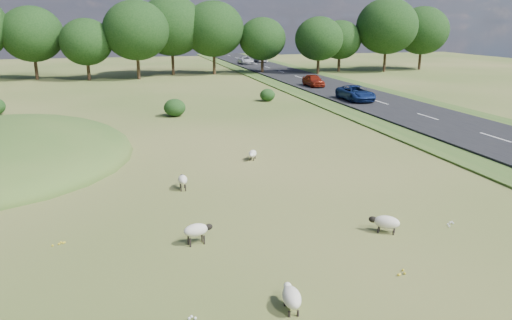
{
  "coord_description": "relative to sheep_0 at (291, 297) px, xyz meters",
  "views": [
    {
      "loc": [
        -4.36,
        -19.88,
        7.87
      ],
      "look_at": [
        2.0,
        4.0,
        1.0
      ],
      "focal_mm": 35.0,
      "sensor_mm": 36.0,
      "label": 1
    }
  ],
  "objects": [
    {
      "name": "sheep_1",
      "position": [
        5.26,
        4.17,
        0.01
      ],
      "size": [
        1.18,
        1.01,
        0.69
      ],
      "rotation": [
        0.0,
        0.0,
        2.5
      ],
      "color": "beige",
      "rests_on": "ground"
    },
    {
      "name": "sheep_4",
      "position": [
        2.94,
        15.68,
        -0.06
      ],
      "size": [
        0.76,
        1.05,
        0.59
      ],
      "rotation": [
        0.0,
        0.0,
        4.27
      ],
      "color": "beige",
      "rests_on": "ground"
    },
    {
      "name": "road",
      "position": [
        20.2,
        38.12,
        -0.3
      ],
      "size": [
        8.0,
        150.0,
        0.25
      ],
      "primitive_type": "cube",
      "color": "black",
      "rests_on": "ground"
    },
    {
      "name": "treeline",
      "position": [
        -0.86,
        63.55,
        6.14
      ],
      "size": [
        96.28,
        14.66,
        11.7
      ],
      "color": "black",
      "rests_on": "ground"
    },
    {
      "name": "sheep_2",
      "position": [
        -1.68,
        11.33,
        0.08
      ],
      "size": [
        0.46,
        1.0,
        0.73
      ],
      "rotation": [
        0.0,
        0.0,
        1.54
      ],
      "color": "beige",
      "rests_on": "ground"
    },
    {
      "name": "car_3",
      "position": [
        18.3,
        79.99,
        0.49
      ],
      "size": [
        2.21,
        4.8,
        1.33
      ],
      "primitive_type": "imported",
      "color": "silver",
      "rests_on": "road"
    },
    {
      "name": "car_0",
      "position": [
        22.1,
        83.35,
        0.47
      ],
      "size": [
        1.82,
        4.48,
        1.3
      ],
      "primitive_type": "imported",
      "rotation": [
        0.0,
        0.0,
        3.14
      ],
      "color": "silver",
      "rests_on": "road"
    },
    {
      "name": "car_5",
      "position": [
        18.3,
        33.77,
        0.55
      ],
      "size": [
        2.42,
        5.25,
        1.46
      ],
      "primitive_type": "imported",
      "color": "navy",
      "rests_on": "road"
    },
    {
      "name": "ground",
      "position": [
        0.2,
        28.12,
        -0.43
      ],
      "size": [
        160.0,
        160.0,
        0.0
      ],
      "primitive_type": "plane",
      "color": "#35571B",
      "rests_on": "ground"
    },
    {
      "name": "shrubs",
      "position": [
        -3.4,
        34.14,
        0.3
      ],
      "size": [
        26.87,
        7.79,
        1.52
      ],
      "color": "black",
      "rests_on": "ground"
    },
    {
      "name": "sheep_0",
      "position": [
        0.0,
        0.0,
        0.0
      ],
      "size": [
        0.62,
        1.21,
        0.68
      ],
      "rotation": [
        0.0,
        0.0,
        1.47
      ],
      "color": "beige",
      "rests_on": "ground"
    },
    {
      "name": "sheep_3",
      "position": [
        -1.92,
        5.0,
        0.13
      ],
      "size": [
        1.15,
        0.65,
        0.8
      ],
      "rotation": [
        0.0,
        0.0,
        0.19
      ],
      "color": "beige",
      "rests_on": "ground"
    },
    {
      "name": "car_2",
      "position": [
        18.3,
        45.37,
        0.55
      ],
      "size": [
        1.71,
        4.26,
        1.45
      ],
      "primitive_type": "imported",
      "color": "maroon",
      "rests_on": "road"
    }
  ]
}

